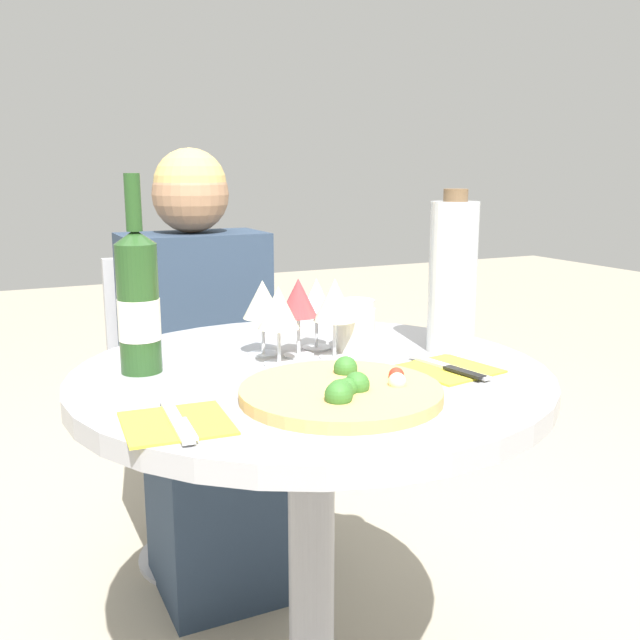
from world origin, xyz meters
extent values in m
cylinder|color=gray|center=(0.00, 0.00, 0.37)|extent=(0.09, 0.09, 0.69)
cylinder|color=#9E9EA3|center=(0.00, 0.00, 0.73)|extent=(0.87, 0.87, 0.04)
cylinder|color=#ADADB2|center=(-0.02, 0.71, 0.01)|extent=(0.37, 0.37, 0.01)
cylinder|color=#ADADB2|center=(-0.02, 0.71, 0.20)|extent=(0.06, 0.06, 0.39)
cube|color=#ADADB2|center=(-0.02, 0.71, 0.41)|extent=(0.41, 0.41, 0.03)
cube|color=#ADADB2|center=(-0.02, 0.90, 0.64)|extent=(0.41, 0.02, 0.44)
cube|color=#28384C|center=(-0.02, 0.54, 0.21)|extent=(0.32, 0.33, 0.42)
cube|color=#28384C|center=(-0.02, 0.71, 0.68)|extent=(0.38, 0.21, 0.52)
sphere|color=#997051|center=(-0.02, 0.71, 1.04)|extent=(0.20, 0.20, 0.20)
sphere|color=tan|center=(-0.02, 0.71, 1.07)|extent=(0.19, 0.19, 0.19)
cylinder|color=tan|center=(-0.03, -0.18, 0.76)|extent=(0.33, 0.33, 0.02)
sphere|color=beige|center=(0.05, -0.21, 0.78)|extent=(0.03, 0.03, 0.03)
sphere|color=#336B28|center=(-0.04, -0.21, 0.78)|extent=(0.03, 0.03, 0.03)
sphere|color=#336B28|center=(-0.07, -0.24, 0.78)|extent=(0.04, 0.04, 0.04)
sphere|color=#B22D1E|center=(0.07, -0.18, 0.77)|extent=(0.03, 0.03, 0.03)
sphere|color=#336B28|center=(-0.01, -0.20, 0.78)|extent=(0.04, 0.04, 0.04)
sphere|color=#336B28|center=(-0.06, -0.23, 0.78)|extent=(0.04, 0.04, 0.04)
sphere|color=#336B28|center=(0.01, -0.11, 0.78)|extent=(0.04, 0.04, 0.04)
cylinder|color=#23471E|center=(-0.28, 0.11, 0.86)|extent=(0.07, 0.07, 0.23)
cone|color=#23471E|center=(-0.28, 0.11, 0.99)|extent=(0.07, 0.07, 0.03)
cylinder|color=#23471E|center=(-0.28, 0.11, 1.05)|extent=(0.03, 0.03, 0.10)
cylinder|color=silver|center=(-0.28, 0.11, 0.85)|extent=(0.08, 0.08, 0.07)
cylinder|color=silver|center=(0.31, 0.00, 0.90)|extent=(0.09, 0.09, 0.30)
cylinder|color=brown|center=(0.31, 0.00, 1.06)|extent=(0.05, 0.05, 0.02)
cylinder|color=silver|center=(0.13, 0.07, 0.79)|extent=(0.08, 0.08, 0.09)
cylinder|color=#B2B2B7|center=(0.13, 0.07, 0.85)|extent=(0.07, 0.07, 0.02)
cylinder|color=silver|center=(-0.04, 0.05, 0.75)|extent=(0.06, 0.06, 0.00)
cylinder|color=silver|center=(-0.04, 0.05, 0.79)|extent=(0.01, 0.01, 0.07)
cone|color=beige|center=(-0.04, 0.05, 0.86)|extent=(0.08, 0.08, 0.08)
cylinder|color=silver|center=(0.08, 0.13, 0.75)|extent=(0.06, 0.06, 0.00)
cylinder|color=silver|center=(0.08, 0.13, 0.79)|extent=(0.01, 0.01, 0.07)
cone|color=silver|center=(0.08, 0.13, 0.86)|extent=(0.07, 0.07, 0.07)
cylinder|color=silver|center=(0.08, 0.05, 0.75)|extent=(0.06, 0.06, 0.00)
cylinder|color=silver|center=(0.08, 0.05, 0.79)|extent=(0.01, 0.01, 0.07)
cone|color=beige|center=(0.08, 0.05, 0.86)|extent=(0.08, 0.08, 0.08)
cylinder|color=silver|center=(0.02, 0.09, 0.75)|extent=(0.06, 0.06, 0.00)
cylinder|color=silver|center=(0.02, 0.09, 0.79)|extent=(0.01, 0.01, 0.08)
cone|color=#9E383D|center=(0.02, 0.09, 0.87)|extent=(0.07, 0.07, 0.07)
cylinder|color=silver|center=(-0.04, 0.13, 0.75)|extent=(0.06, 0.06, 0.00)
cylinder|color=silver|center=(-0.04, 0.13, 0.79)|extent=(0.01, 0.01, 0.07)
cone|color=beige|center=(-0.04, 0.13, 0.86)|extent=(0.08, 0.08, 0.07)
cube|color=yellow|center=(-0.30, -0.18, 0.75)|extent=(0.16, 0.16, 0.00)
cube|color=silver|center=(-0.30, -0.18, 0.76)|extent=(0.03, 0.19, 0.00)
cube|color=silver|center=(-0.30, -0.23, 0.76)|extent=(0.03, 0.09, 0.00)
cube|color=yellow|center=(0.22, -0.12, 0.75)|extent=(0.17, 0.17, 0.00)
cube|color=silver|center=(0.22, -0.12, 0.76)|extent=(0.05, 0.19, 0.00)
cube|color=black|center=(0.22, -0.17, 0.76)|extent=(0.03, 0.09, 0.00)
camera|label=1|loc=(-0.53, -1.14, 1.11)|focal=40.00mm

